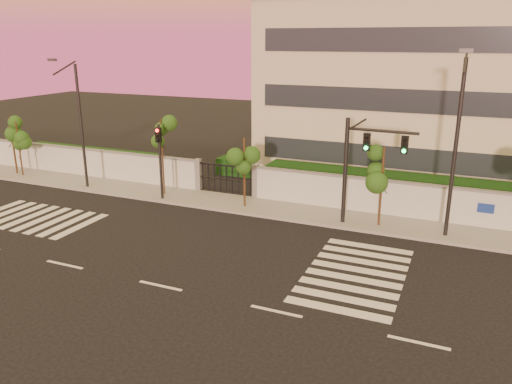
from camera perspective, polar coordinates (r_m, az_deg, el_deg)
ground at (r=20.83m, az=-10.85°, el=-10.50°), size 120.00×120.00×0.00m
sidewalk at (r=29.33m, az=0.55°, el=-1.74°), size 60.00×3.00×0.15m
perimeter_wall at (r=30.32m, az=1.83°, el=0.86°), size 60.00×0.36×2.20m
hedge_row at (r=32.53m, az=5.34°, el=1.46°), size 41.00×4.25×1.80m
institutional_building at (r=37.31m, az=20.92°, el=10.79°), size 24.40×12.40×12.25m
road_markings at (r=24.45m, az=-9.06°, el=-6.08°), size 57.00×7.62×0.02m
street_tree_a at (r=39.19m, az=-25.55°, el=5.74°), size 1.35×1.07×4.01m
street_tree_b at (r=39.86m, az=-26.11°, el=6.06°), size 1.59×1.27×4.21m
street_tree_c at (r=31.29m, az=-10.70°, el=5.84°), size 1.30×1.03×4.90m
street_tree_d at (r=28.53m, az=-1.29°, el=4.04°), size 1.59×1.27×4.20m
street_tree_e at (r=26.26m, az=14.33°, el=2.57°), size 1.47×1.17×4.34m
traffic_signal_main at (r=26.06m, az=11.78°, el=3.62°), size 3.63×0.42×5.74m
traffic_signal_secondary at (r=30.50m, az=-10.95°, el=4.40°), size 0.37×0.35×4.73m
streetlight_west at (r=34.00m, az=-19.60°, el=7.70°), size 0.50×2.03×8.45m
streetlight_east at (r=25.33m, az=21.92°, el=5.42°), size 0.55×2.20×9.16m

